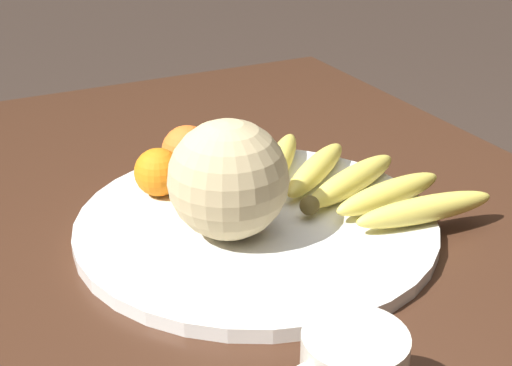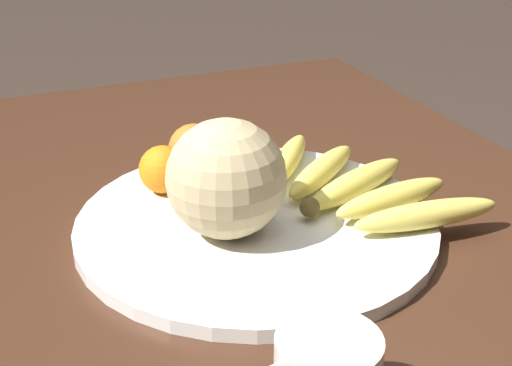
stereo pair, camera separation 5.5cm
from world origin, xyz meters
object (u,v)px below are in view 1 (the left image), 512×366
Objects in this scene: banana_bunch at (350,182)px; orange_mid_center at (249,176)px; orange_back_left at (250,157)px; orange_back_right at (158,172)px; kitchen_table at (311,304)px; melon at (228,179)px; orange_front_right at (205,175)px; orange_front_left at (188,151)px; fruit_bowl at (256,223)px.

orange_mid_center is (0.05, 0.13, 0.01)m from banana_bunch.
orange_back_right reaches higher than orange_back_left.
melon is at bearing 66.03° from kitchen_table.
kitchen_table is 21.24× the size of orange_front_right.
orange_front_right is at bearing 174.98° from orange_front_left.
fruit_bowl is 6.21× the size of orange_front_left.
melon is (-0.02, 0.05, 0.08)m from fruit_bowl.
banana_bunch is at bearing -55.21° from kitchen_table.
orange_front_left is (0.18, -0.02, -0.04)m from melon.
kitchen_table is at bearing -149.09° from orange_front_right.
melon is 2.37× the size of orange_mid_center.
kitchen_table is 0.17m from banana_bunch.
melon is at bearing 173.86° from orange_front_right.
banana_bunch is 0.23m from orange_front_left.
melon is 0.45× the size of banana_bunch.
orange_back_right reaches higher than fruit_bowl.
banana_bunch is at bearing -132.09° from orange_front_left.
orange_back_left is 0.14m from orange_back_right.
fruit_bowl is at bearing -144.11° from orange_back_right.
orange_front_right is 1.11× the size of orange_mid_center.
orange_front_right is at bearing -127.55° from orange_back_right.
orange_back_left is (0.06, -0.03, 0.00)m from orange_mid_center.
fruit_bowl is 7.45× the size of orange_back_left.
kitchen_table is 23.49× the size of orange_back_left.
orange_back_left is at bearing 107.70° from banana_bunch.
orange_mid_center is 0.94× the size of orange_back_right.
fruit_bowl is (0.06, 0.05, 0.10)m from kitchen_table.
orange_front_left is 0.08m from orange_front_right.
orange_front_left is 1.13× the size of orange_back_right.
banana_bunch is at bearing -88.64° from fruit_bowl.
orange_front_left reaches higher than banana_bunch.
orange_front_left is 1.20× the size of orange_back_left.
orange_mid_center reaches higher than fruit_bowl.
melon reaches higher than orange_front_right.
orange_front_left is 0.09m from orange_back_left.
orange_back_left is at bearing -35.35° from melon.
fruit_bowl is 1.43× the size of banana_bunch.
kitchen_table is at bearing -179.66° from orange_back_left.
orange_front_right is at bearing 23.90° from fruit_bowl.
fruit_bowl is 7.49× the size of orange_mid_center.
fruit_bowl is 0.10m from orange_front_right.
orange_back_right is (0.18, 0.14, 0.14)m from kitchen_table.
orange_back_right is at bearing 36.88° from kitchen_table.
orange_mid_center is (-0.02, -0.05, -0.00)m from orange_front_right.
kitchen_table is 0.21m from melon.
orange_back_right reaches higher than orange_mid_center.
orange_back_right is (0.12, 0.09, 0.04)m from fruit_bowl.
orange_back_left is at bearing -27.66° from orange_mid_center.
melon reaches higher than banana_bunch.
orange_front_right is 0.06m from orange_mid_center.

